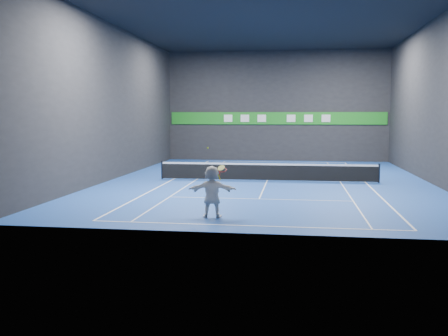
# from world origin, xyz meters

# --- Properties ---
(ground) EXTENTS (26.00, 26.00, 0.00)m
(ground) POSITION_xyz_m (0.00, 0.00, 0.00)
(ground) COLOR #1B4399
(ground) RESTS_ON ground
(ceiling) EXTENTS (26.00, 26.00, 0.00)m
(ceiling) POSITION_xyz_m (0.00, 0.00, 9.00)
(ceiling) COLOR black
(ceiling) RESTS_ON ground
(wall_back) EXTENTS (18.00, 0.10, 9.00)m
(wall_back) POSITION_xyz_m (0.00, 13.00, 4.50)
(wall_back) COLOR black
(wall_back) RESTS_ON ground
(wall_front) EXTENTS (18.00, 0.10, 9.00)m
(wall_front) POSITION_xyz_m (0.00, -13.00, 4.50)
(wall_front) COLOR black
(wall_front) RESTS_ON ground
(wall_left) EXTENTS (0.10, 26.00, 9.00)m
(wall_left) POSITION_xyz_m (-9.00, 0.00, 4.50)
(wall_left) COLOR black
(wall_left) RESTS_ON ground
(wall_right) EXTENTS (0.10, 26.00, 9.00)m
(wall_right) POSITION_xyz_m (9.00, 0.00, 4.50)
(wall_right) COLOR black
(wall_right) RESTS_ON ground
(baseline_near) EXTENTS (10.98, 0.08, 0.01)m
(baseline_near) POSITION_xyz_m (0.00, -11.89, 0.00)
(baseline_near) COLOR white
(baseline_near) RESTS_ON ground
(baseline_far) EXTENTS (10.98, 0.08, 0.01)m
(baseline_far) POSITION_xyz_m (0.00, 11.89, 0.00)
(baseline_far) COLOR white
(baseline_far) RESTS_ON ground
(sideline_doubles_left) EXTENTS (0.08, 23.78, 0.01)m
(sideline_doubles_left) POSITION_xyz_m (-5.49, 0.00, 0.00)
(sideline_doubles_left) COLOR white
(sideline_doubles_left) RESTS_ON ground
(sideline_doubles_right) EXTENTS (0.08, 23.78, 0.01)m
(sideline_doubles_right) POSITION_xyz_m (5.49, 0.00, 0.00)
(sideline_doubles_right) COLOR white
(sideline_doubles_right) RESTS_ON ground
(sideline_singles_left) EXTENTS (0.06, 23.78, 0.01)m
(sideline_singles_left) POSITION_xyz_m (-4.11, 0.00, 0.00)
(sideline_singles_left) COLOR white
(sideline_singles_left) RESTS_ON ground
(sideline_singles_right) EXTENTS (0.06, 23.78, 0.01)m
(sideline_singles_right) POSITION_xyz_m (4.11, 0.00, 0.00)
(sideline_singles_right) COLOR white
(sideline_singles_right) RESTS_ON ground
(service_line_near) EXTENTS (8.23, 0.06, 0.01)m
(service_line_near) POSITION_xyz_m (0.00, -6.40, 0.00)
(service_line_near) COLOR white
(service_line_near) RESTS_ON ground
(service_line_far) EXTENTS (8.23, 0.06, 0.01)m
(service_line_far) POSITION_xyz_m (0.00, 6.40, 0.00)
(service_line_far) COLOR white
(service_line_far) RESTS_ON ground
(center_service_line) EXTENTS (0.06, 12.80, 0.01)m
(center_service_line) POSITION_xyz_m (0.00, 0.00, 0.00)
(center_service_line) COLOR white
(center_service_line) RESTS_ON ground
(player) EXTENTS (1.81, 0.72, 1.91)m
(player) POSITION_xyz_m (-1.42, -10.67, 0.95)
(player) COLOR silver
(player) RESTS_ON ground
(tennis_ball) EXTENTS (0.07, 0.07, 0.07)m
(tennis_ball) POSITION_xyz_m (-1.56, -10.71, 2.55)
(tennis_ball) COLOR #B1D523
(tennis_ball) RESTS_ON player
(tennis_net) EXTENTS (12.50, 0.10, 1.07)m
(tennis_net) POSITION_xyz_m (0.00, 0.00, 0.54)
(tennis_net) COLOR black
(tennis_net) RESTS_ON ground
(sponsor_banner) EXTENTS (17.64, 0.11, 1.00)m
(sponsor_banner) POSITION_xyz_m (0.00, 12.93, 3.50)
(sponsor_banner) COLOR #1C811F
(sponsor_banner) RESTS_ON wall_back
(tennis_racket) EXTENTS (0.43, 0.39, 0.60)m
(tennis_racket) POSITION_xyz_m (-1.06, -10.63, 1.72)
(tennis_racket) COLOR red
(tennis_racket) RESTS_ON player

